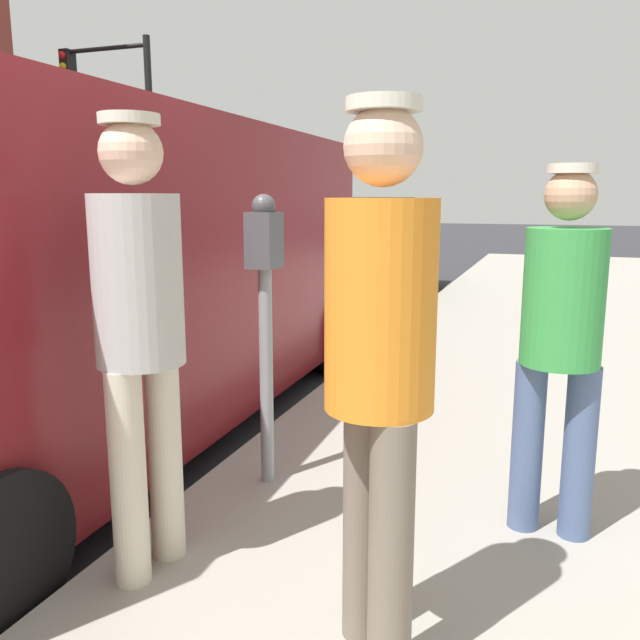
{
  "coord_description": "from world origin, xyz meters",
  "views": [
    {
      "loc": [
        2.75,
        -2.09,
        1.66
      ],
      "look_at": [
        1.65,
        0.91,
        1.05
      ],
      "focal_mm": 36.57,
      "sensor_mm": 36.0,
      "label": 1
    }
  ],
  "objects_px": {
    "pedestrian_in_green": "(561,331)",
    "parked_sedan_ahead": "(356,253)",
    "pedestrian_in_gray": "(140,319)",
    "traffic_light_corner": "(119,115)",
    "pedestrian_in_orange": "(380,354)",
    "parking_meter_near": "(265,291)",
    "parked_van": "(108,271)"
  },
  "relations": [
    {
      "from": "pedestrian_in_gray",
      "to": "parked_van",
      "type": "height_order",
      "value": "parked_van"
    },
    {
      "from": "pedestrian_in_green",
      "to": "pedestrian_in_gray",
      "type": "bearing_deg",
      "value": -150.22
    },
    {
      "from": "parking_meter_near",
      "to": "pedestrian_in_orange",
      "type": "distance_m",
      "value": 1.44
    },
    {
      "from": "parking_meter_near",
      "to": "pedestrian_in_green",
      "type": "relative_size",
      "value": 0.93
    },
    {
      "from": "parked_van",
      "to": "pedestrian_in_gray",
      "type": "bearing_deg",
      "value": -49.1
    },
    {
      "from": "pedestrian_in_gray",
      "to": "traffic_light_corner",
      "type": "height_order",
      "value": "traffic_light_corner"
    },
    {
      "from": "pedestrian_in_gray",
      "to": "parked_sedan_ahead",
      "type": "height_order",
      "value": "pedestrian_in_gray"
    },
    {
      "from": "parked_van",
      "to": "traffic_light_corner",
      "type": "xyz_separation_m",
      "value": [
        -6.89,
        9.47,
        2.36
      ]
    },
    {
      "from": "parking_meter_near",
      "to": "parked_sedan_ahead",
      "type": "height_order",
      "value": "parking_meter_near"
    },
    {
      "from": "pedestrian_in_green",
      "to": "parked_sedan_ahead",
      "type": "relative_size",
      "value": 0.37
    },
    {
      "from": "traffic_light_corner",
      "to": "parked_sedan_ahead",
      "type": "bearing_deg",
      "value": -23.21
    },
    {
      "from": "parking_meter_near",
      "to": "traffic_light_corner",
      "type": "height_order",
      "value": "traffic_light_corner"
    },
    {
      "from": "pedestrian_in_orange",
      "to": "pedestrian_in_green",
      "type": "distance_m",
      "value": 1.19
    },
    {
      "from": "parked_van",
      "to": "parked_sedan_ahead",
      "type": "relative_size",
      "value": 1.19
    },
    {
      "from": "parking_meter_near",
      "to": "pedestrian_in_gray",
      "type": "distance_m",
      "value": 0.94
    },
    {
      "from": "pedestrian_in_gray",
      "to": "traffic_light_corner",
      "type": "relative_size",
      "value": 0.35
    },
    {
      "from": "parked_sedan_ahead",
      "to": "parked_van",
      "type": "bearing_deg",
      "value": -87.95
    },
    {
      "from": "parking_meter_near",
      "to": "parked_van",
      "type": "xyz_separation_m",
      "value": [
        -1.5,
        0.69,
        -0.03
      ]
    },
    {
      "from": "pedestrian_in_green",
      "to": "parked_sedan_ahead",
      "type": "xyz_separation_m",
      "value": [
        -3.17,
        7.36,
        -0.34
      ]
    },
    {
      "from": "pedestrian_in_orange",
      "to": "traffic_light_corner",
      "type": "xyz_separation_m",
      "value": [
        -9.29,
        11.28,
        2.33
      ]
    },
    {
      "from": "pedestrian_in_orange",
      "to": "pedestrian_in_green",
      "type": "height_order",
      "value": "pedestrian_in_orange"
    },
    {
      "from": "pedestrian_in_orange",
      "to": "pedestrian_in_gray",
      "type": "bearing_deg",
      "value": 169.49
    },
    {
      "from": "pedestrian_in_gray",
      "to": "parked_van",
      "type": "distance_m",
      "value": 2.14
    },
    {
      "from": "pedestrian_in_green",
      "to": "parked_van",
      "type": "xyz_separation_m",
      "value": [
        -2.93,
        0.74,
        0.07
      ]
    },
    {
      "from": "pedestrian_in_orange",
      "to": "pedestrian_in_green",
      "type": "xyz_separation_m",
      "value": [
        0.53,
        1.06,
        -0.1
      ]
    },
    {
      "from": "parked_sedan_ahead",
      "to": "parking_meter_near",
      "type": "bearing_deg",
      "value": -76.63
    },
    {
      "from": "pedestrian_in_orange",
      "to": "pedestrian_in_green",
      "type": "bearing_deg",
      "value": 63.53
    },
    {
      "from": "parking_meter_near",
      "to": "pedestrian_in_gray",
      "type": "bearing_deg",
      "value": -96.04
    },
    {
      "from": "pedestrian_in_orange",
      "to": "parked_sedan_ahead",
      "type": "bearing_deg",
      "value": 107.4
    },
    {
      "from": "pedestrian_in_green",
      "to": "parking_meter_near",
      "type": "bearing_deg",
      "value": 177.75
    },
    {
      "from": "pedestrian_in_orange",
      "to": "parking_meter_near",
      "type": "bearing_deg",
      "value": 128.93
    },
    {
      "from": "pedestrian_in_green",
      "to": "parked_sedan_ahead",
      "type": "bearing_deg",
      "value": 113.28
    }
  ]
}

